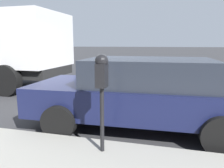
{
  "coord_description": "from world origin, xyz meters",
  "views": [
    {
      "loc": [
        -5.46,
        -1.79,
        1.73
      ],
      "look_at": [
        -2.3,
        -0.96,
        1.12
      ],
      "focal_mm": 35.0,
      "sensor_mm": 36.0,
      "label": 1
    }
  ],
  "objects": [
    {
      "name": "ground_plane",
      "position": [
        0.0,
        0.0,
        0.0
      ],
      "size": [
        220.0,
        220.0,
        0.0
      ],
      "primitive_type": "plane",
      "color": "#333335"
    },
    {
      "name": "parking_meter",
      "position": [
        -2.56,
        -0.88,
        1.24
      ],
      "size": [
        0.21,
        0.19,
        1.44
      ],
      "color": "black",
      "rests_on": "sidewalk"
    },
    {
      "name": "car_navy",
      "position": [
        -1.08,
        -1.28,
        0.76
      ],
      "size": [
        2.23,
        4.45,
        1.43
      ],
      "rotation": [
        0.0,
        0.0,
        0.04
      ],
      "color": "#14193D",
      "rests_on": "ground_plane"
    }
  ]
}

